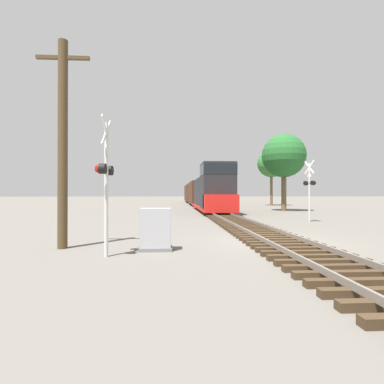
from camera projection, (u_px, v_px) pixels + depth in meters
The scene contains 9 objects.
ground_plane at pixel (274, 242), 11.75m from camera, with size 400.00×400.00×0.00m, color #666059.
rail_track_bed at pixel (274, 238), 11.75m from camera, with size 2.60×160.00×0.31m.
freight_train at pixel (198, 193), 48.57m from camera, with size 2.91×50.05×4.63m.
crossing_signal_near at pixel (105, 176), 8.94m from camera, with size 0.38×1.01×4.17m.
crossing_signal_far at pixel (310, 186), 20.02m from camera, with size 0.54×1.01×4.12m.
relay_cabinet at pixel (156, 230), 9.90m from camera, with size 1.10×0.63×1.40m.
utility_pole at pixel (63, 141), 10.29m from camera, with size 1.80×0.33×7.17m.
tree_far_right at pixel (284, 156), 32.85m from camera, with size 4.77×4.77×8.46m.
tree_mid_background at pixel (271, 164), 48.17m from camera, with size 4.47×4.47×9.02m.
Camera 1 is at (-3.91, -11.55, 1.88)m, focal length 28.00 mm.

